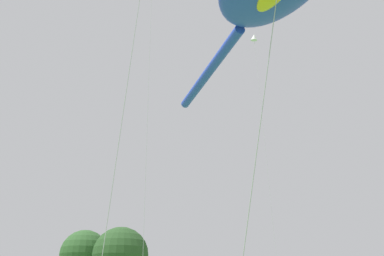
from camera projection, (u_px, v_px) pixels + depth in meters
name	position (u px, v px, depth m)	size (l,w,h in m)	color
small_kite_stunt_black	(254.00, 40.00, 43.58)	(2.03, 3.78, 26.04)	white
tree_shrub_far	(84.00, 255.00, 56.08)	(6.09, 6.09, 10.00)	#513823
tree_oak_left	(120.00, 256.00, 53.15)	(6.70, 6.70, 9.92)	#513823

